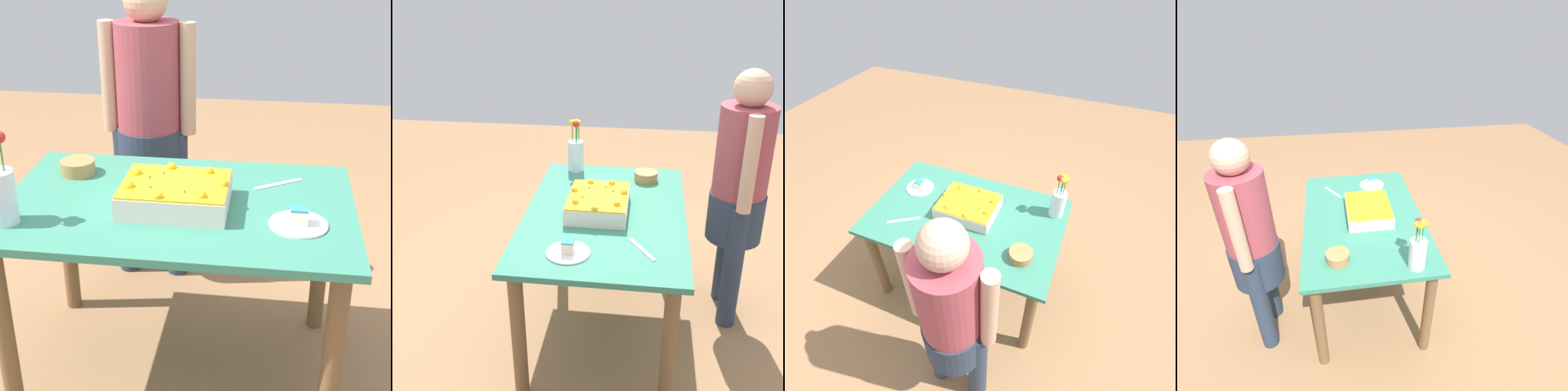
% 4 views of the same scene
% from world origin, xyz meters
% --- Properties ---
extents(ground_plane, '(8.00, 8.00, 0.00)m').
position_xyz_m(ground_plane, '(0.00, 0.00, 0.00)').
color(ground_plane, '#976D48').
extents(dining_table, '(1.31, 0.85, 0.77)m').
position_xyz_m(dining_table, '(0.00, 0.00, 0.64)').
color(dining_table, '#357A62').
rests_on(dining_table, ground_plane).
extents(sheet_cake, '(0.39, 0.31, 0.12)m').
position_xyz_m(sheet_cake, '(0.00, -0.04, 0.82)').
color(sheet_cake, silver).
rests_on(sheet_cake, dining_table).
extents(serving_plate_with_slice, '(0.20, 0.20, 0.07)m').
position_xyz_m(serving_plate_with_slice, '(0.44, -0.13, 0.78)').
color(serving_plate_with_slice, white).
rests_on(serving_plate_with_slice, dining_table).
extents(cake_knife, '(0.19, 0.14, 0.00)m').
position_xyz_m(cake_knife, '(0.37, 0.20, 0.77)').
color(cake_knife, silver).
rests_on(cake_knife, dining_table).
extents(flower_vase, '(0.10, 0.10, 0.33)m').
position_xyz_m(flower_vase, '(-0.56, -0.24, 0.89)').
color(flower_vase, silver).
rests_on(flower_vase, dining_table).
extents(fruit_bowl, '(0.14, 0.14, 0.06)m').
position_xyz_m(fruit_bowl, '(-0.45, 0.20, 0.80)').
color(fruit_bowl, '#AD7944').
rests_on(fruit_bowl, dining_table).
extents(person_standing, '(0.45, 0.31, 1.49)m').
position_xyz_m(person_standing, '(-0.25, 0.72, 0.85)').
color(person_standing, '#27364B').
rests_on(person_standing, ground_plane).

